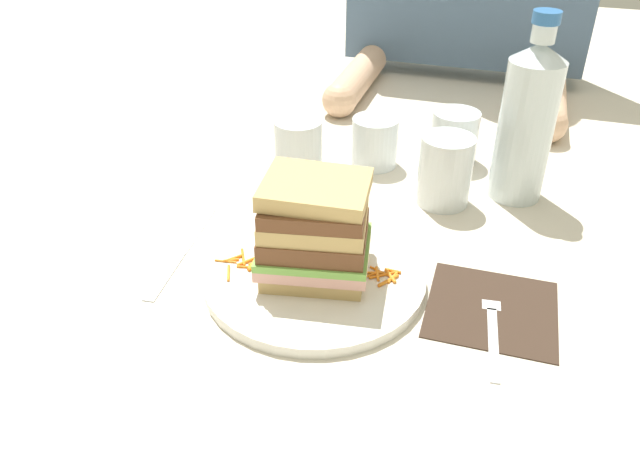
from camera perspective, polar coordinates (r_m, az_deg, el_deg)
The scene contains 30 objects.
ground_plane at distance 0.73m, azimuth -0.08°, elevation -4.11°, with size 3.00×3.00×0.00m, color beige.
main_plate at distance 0.71m, azimuth -0.74°, elevation -4.38°, with size 0.25×0.25×0.01m, color white.
sandwich at distance 0.68m, azimuth -0.75°, elevation -0.13°, with size 0.14×0.12×0.12m.
carrot_shred_0 at distance 0.73m, azimuth -6.10°, elevation -3.07°, with size 0.00×0.00×0.03m, color orange.
carrot_shred_1 at distance 0.74m, azimuth -7.08°, elevation -2.63°, with size 0.00×0.00×0.03m, color orange.
carrot_shred_2 at distance 0.73m, azimuth -8.16°, elevation -2.89°, with size 0.00×0.00×0.02m, color orange.
carrot_shred_3 at distance 0.71m, azimuth -6.03°, elevation -3.84°, with size 0.00×0.00×0.03m, color orange.
carrot_shred_4 at distance 0.74m, azimuth -7.84°, elevation -2.69°, with size 0.00×0.00×0.02m, color orange.
carrot_shred_5 at distance 0.72m, azimuth -6.61°, elevation -3.54°, with size 0.00×0.00×0.03m, color orange.
carrot_shred_6 at distance 0.71m, azimuth -8.40°, elevation -4.07°, with size 0.00×0.00×0.03m, color orange.
carrot_shred_7 at distance 0.72m, azimuth -6.01°, elevation -3.39°, with size 0.00×0.00×0.02m, color orange.
carrot_shred_8 at distance 0.73m, azimuth -6.73°, elevation -3.01°, with size 0.00×0.00×0.03m, color orange.
carrot_shred_9 at distance 0.73m, azimuth -8.67°, elevation -2.99°, with size 0.00×0.00×0.03m, color orange.
carrot_shred_10 at distance 0.71m, azimuth 5.61°, elevation -3.99°, with size 0.00×0.00×0.03m, color orange.
carrot_shred_11 at distance 0.71m, azimuth 4.61°, elevation -4.03°, with size 0.00×0.00×0.03m, color orange.
carrot_shred_12 at distance 0.70m, azimuth 6.72°, elevation -4.46°, with size 0.00×0.00×0.02m, color orange.
carrot_shred_13 at distance 0.70m, azimuth 6.29°, elevation -4.78°, with size 0.00×0.00×0.03m, color orange.
carrot_shred_14 at distance 0.70m, azimuth 4.43°, elevation -4.37°, with size 0.00×0.00×0.02m, color orange.
carrot_shred_15 at distance 0.70m, azimuth 5.76°, elevation -4.35°, with size 0.00×0.00×0.03m, color orange.
carrot_shred_16 at distance 0.71m, azimuth 5.32°, elevation -4.08°, with size 0.00×0.00×0.02m, color orange.
carrot_shred_17 at distance 0.71m, azimuth 6.54°, elevation -4.24°, with size 0.00×0.00×0.02m, color orange.
carrot_shred_18 at distance 0.71m, azimuth 6.71°, elevation -3.88°, with size 0.00×0.00×0.02m, color orange.
napkin_dark at distance 0.70m, azimuth 15.50°, elevation -7.07°, with size 0.14×0.14×0.00m, color #38281E.
fork at distance 0.68m, azimuth 15.59°, elevation -8.05°, with size 0.03×0.17×0.00m.
knife at distance 0.78m, azimuth -12.74°, elevation -2.20°, with size 0.04×0.20×0.00m.
juice_glass at distance 0.86m, azimuth 11.38°, elevation 4.99°, with size 0.07×0.07×0.10m.
water_bottle at distance 0.88m, azimuth 18.47°, elevation 9.35°, with size 0.07×0.07×0.25m.
empty_tumbler_0 at distance 0.99m, azimuth 12.22°, elevation 8.22°, with size 0.07×0.07×0.08m, color silver.
empty_tumbler_1 at distance 0.91m, azimuth -1.99°, elevation 7.20°, with size 0.07×0.07×0.09m, color silver.
empty_tumbler_2 at distance 0.96m, azimuth 5.04°, elevation 7.92°, with size 0.07×0.07×0.08m, color silver.
Camera 1 is at (0.18, -0.56, 0.44)m, focal length 34.85 mm.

